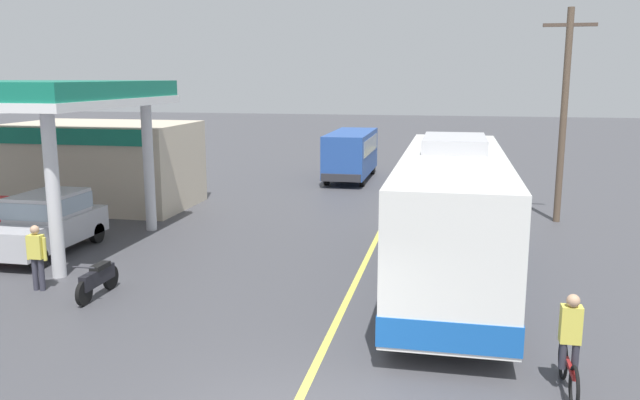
{
  "coord_description": "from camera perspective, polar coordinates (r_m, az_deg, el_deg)",
  "views": [
    {
      "loc": [
        2.32,
        -8.49,
        5.25
      ],
      "look_at": [
        -1.5,
        10.0,
        1.6
      ],
      "focal_mm": 36.11,
      "sensor_mm": 36.0,
      "label": 1
    }
  ],
  "objects": [
    {
      "name": "coach_bus_main",
      "position": [
        16.64,
        11.59,
        -1.53
      ],
      "size": [
        2.6,
        11.04,
        3.69
      ],
      "color": "white",
      "rests_on": "ground"
    },
    {
      "name": "pedestrian_near_pump",
      "position": [
        17.37,
        -23.81,
        -4.4
      ],
      "size": [
        0.55,
        0.22,
        1.66
      ],
      "color": "#33333F",
      "rests_on": "ground"
    },
    {
      "name": "utility_pole_roadside",
      "position": [
        24.64,
        20.8,
        7.27
      ],
      "size": [
        1.8,
        0.24,
        7.59
      ],
      "color": "brown",
      "rests_on": "ground"
    },
    {
      "name": "motorcycle_parked_forecourt",
      "position": [
        16.49,
        -19.1,
        -6.62
      ],
      "size": [
        0.55,
        1.8,
        0.92
      ],
      "color": "black",
      "rests_on": "ground"
    },
    {
      "name": "lane_divider_stripe",
      "position": [
        24.18,
        5.89,
        -1.65
      ],
      "size": [
        0.16,
        50.0,
        0.01
      ],
      "primitive_type": "cube",
      "color": "#D8CC4C",
      "rests_on": "ground"
    },
    {
      "name": "cyclist_on_shoulder",
      "position": [
        11.78,
        21.25,
        -12.12
      ],
      "size": [
        0.34,
        1.82,
        1.72
      ],
      "color": "black",
      "rests_on": "ground"
    },
    {
      "name": "minibus_opposing_lane",
      "position": [
        33.09,
        2.77,
        4.37
      ],
      "size": [
        2.04,
        6.13,
        2.44
      ],
      "color": "#264C9E",
      "rests_on": "ground"
    },
    {
      "name": "ground",
      "position": [
        29.06,
        6.9,
        0.45
      ],
      "size": [
        120.0,
        120.0,
        0.0
      ],
      "primitive_type": "plane",
      "color": "#424247"
    },
    {
      "name": "car_at_pump",
      "position": [
        20.87,
        -23.04,
        -1.66
      ],
      "size": [
        1.7,
        4.2,
        1.82
      ],
      "color": "#B2B2B7",
      "rests_on": "ground"
    },
    {
      "name": "gas_station_roadside",
      "position": [
        25.74,
        -20.92,
        4.37
      ],
      "size": [
        9.1,
        11.95,
        5.1
      ],
      "color": "#147259",
      "rests_on": "ground"
    }
  ]
}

